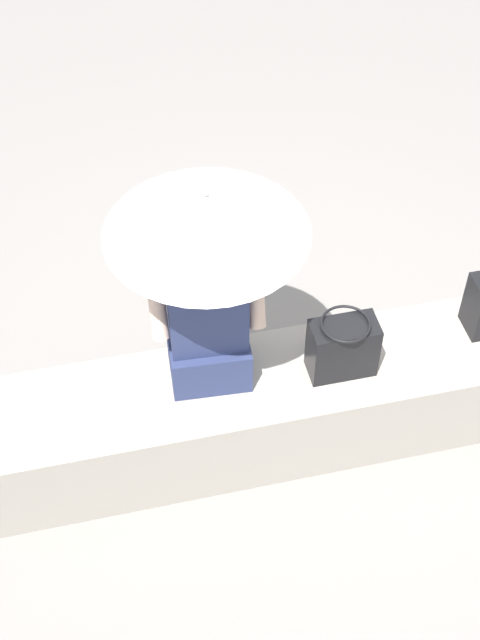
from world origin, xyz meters
name	(u,v)px	position (x,y,z in m)	size (l,w,h in m)	color
ground_plane	(268,437)	(0.00, 0.00, 0.00)	(14.00, 14.00, 0.00)	gray
stone_bench	(269,408)	(0.00, 0.00, 0.24)	(2.76, 0.52, 0.47)	#A8A093
person_seated	(207,312)	(-0.26, 0.08, 0.86)	(0.48, 0.30, 0.90)	navy
parasol	(206,215)	(-0.24, 0.12, 1.34)	(0.80, 0.80, 0.99)	#B7B7BC
handbag_black	(343,347)	(0.31, -0.03, 0.62)	(0.29, 0.22, 0.30)	black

